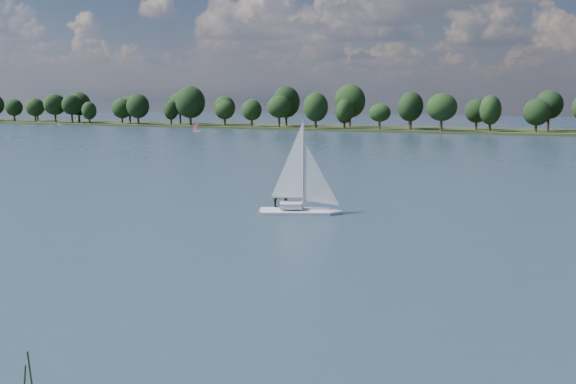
# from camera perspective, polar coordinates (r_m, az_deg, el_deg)

# --- Properties ---
(ground) EXTENTS (700.00, 700.00, 0.00)m
(ground) POSITION_cam_1_polar(r_m,az_deg,el_deg) (126.28, 10.17, 3.03)
(ground) COLOR #233342
(ground) RESTS_ON ground
(far_shore) EXTENTS (660.00, 40.00, 1.50)m
(far_shore) POSITION_cam_1_polar(r_m,az_deg,el_deg) (235.65, 17.94, 5.10)
(far_shore) COLOR black
(far_shore) RESTS_ON ground
(sailboat) EXTENTS (7.52, 4.91, 9.64)m
(sailboat) POSITION_cam_1_polar(r_m,az_deg,el_deg) (62.35, 0.69, 0.48)
(sailboat) COLOR silver
(sailboat) RESTS_ON ground
(dinghy_pink) EXTENTS (3.35, 2.27, 4.99)m
(dinghy_pink) POSITION_cam_1_polar(r_m,az_deg,el_deg) (231.15, -8.09, 5.65)
(dinghy_pink) COLOR white
(dinghy_pink) RESTS_ON ground
(pontoon) EXTENTS (4.37, 2.93, 0.50)m
(pontoon) POSITION_cam_1_polar(r_m,az_deg,el_deg) (307.49, -19.57, 5.65)
(pontoon) COLOR #5D6063
(pontoon) RESTS_ON ground
(treeline) EXTENTS (563.05, 73.50, 18.45)m
(treeline) POSITION_cam_1_polar(r_m,az_deg,el_deg) (234.52, 14.15, 7.20)
(treeline) COLOR black
(treeline) RESTS_ON ground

